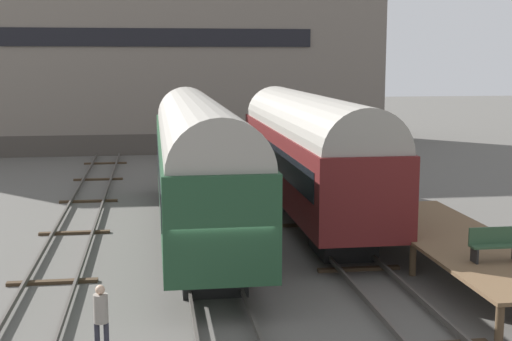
{
  "coord_description": "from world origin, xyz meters",
  "views": [
    {
      "loc": [
        -1.58,
        -17.64,
        6.51
      ],
      "look_at": [
        2.3,
        9.34,
        2.2
      ],
      "focal_mm": 50.0,
      "sensor_mm": 36.0,
      "label": 1
    }
  ],
  "objects_px": {
    "bench": "(495,243)",
    "person_worker": "(101,314)",
    "train_car_green": "(198,157)",
    "train_car_maroon": "(309,149)"
  },
  "relations": [
    {
      "from": "bench",
      "to": "person_worker",
      "type": "distance_m",
      "value": 10.51
    },
    {
      "from": "train_car_green",
      "to": "train_car_maroon",
      "type": "bearing_deg",
      "value": 24.07
    },
    {
      "from": "bench",
      "to": "person_worker",
      "type": "xyz_separation_m",
      "value": [
        -10.25,
        -2.25,
        -0.61
      ]
    },
    {
      "from": "train_car_green",
      "to": "person_worker",
      "type": "distance_m",
      "value": 11.25
    },
    {
      "from": "train_car_maroon",
      "to": "bench",
      "type": "distance_m",
      "value": 10.97
    },
    {
      "from": "bench",
      "to": "person_worker",
      "type": "height_order",
      "value": "bench"
    },
    {
      "from": "train_car_green",
      "to": "train_car_maroon",
      "type": "xyz_separation_m",
      "value": [
        4.61,
        2.06,
        -0.05
      ]
    },
    {
      "from": "train_car_green",
      "to": "bench",
      "type": "distance_m",
      "value": 11.34
    },
    {
      "from": "train_car_green",
      "to": "person_worker",
      "type": "height_order",
      "value": "train_car_green"
    },
    {
      "from": "train_car_maroon",
      "to": "person_worker",
      "type": "height_order",
      "value": "train_car_maroon"
    }
  ]
}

